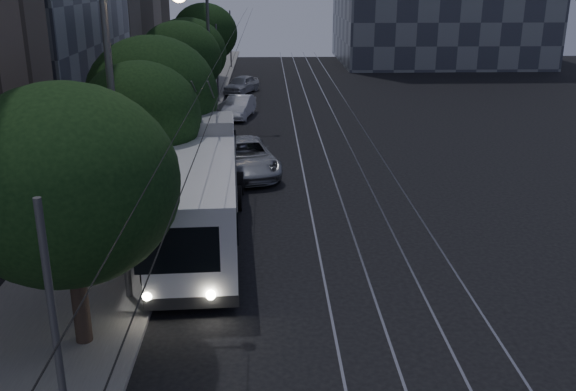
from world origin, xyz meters
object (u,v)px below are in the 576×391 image
at_px(pickup_silver, 244,157).
at_px(car_white_c, 239,107).
at_px(car_white_a, 218,142).
at_px(car_white_b, 228,111).
at_px(streetlamp_near, 128,116).
at_px(car_white_d, 242,84).
at_px(streetlamp_far, 215,24).
at_px(trolleybus, 200,189).

relative_size(pickup_silver, car_white_c, 1.36).
distance_m(pickup_silver, car_white_c, 13.54).
relative_size(car_white_a, car_white_c, 0.84).
height_order(car_white_b, streetlamp_near, streetlamp_near).
xyz_separation_m(car_white_b, car_white_d, (0.57, 10.54, 0.13)).
bearing_deg(streetlamp_near, streetlamp_far, 88.54).
bearing_deg(car_white_a, streetlamp_far, 85.09).
bearing_deg(car_white_a, car_white_c, 76.47).
bearing_deg(car_white_a, car_white_d, 79.36).
xyz_separation_m(trolleybus, car_white_a, (-0.20, 11.86, -1.16)).
distance_m(car_white_c, car_white_d, 9.96).
distance_m(trolleybus, car_white_c, 21.52).
bearing_deg(car_white_b, pickup_silver, -60.36).
bearing_deg(car_white_b, car_white_d, 109.85).
bearing_deg(car_white_b, streetlamp_near, -69.61).
xyz_separation_m(trolleybus, car_white_c, (0.61, 21.48, -1.06)).
bearing_deg(car_white_c, car_white_d, 101.04).
bearing_deg(trolleybus, car_white_d, 86.14).
height_order(car_white_a, streetlamp_far, streetlamp_far).
bearing_deg(car_white_c, pickup_silver, -76.50).
distance_m(car_white_a, streetlamp_near, 17.93).
bearing_deg(car_white_a, car_white_b, 80.74).
bearing_deg(streetlamp_far, streetlamp_near, -91.46).
distance_m(car_white_a, car_white_b, 9.04).
bearing_deg(car_white_c, car_white_a, -84.65).
relative_size(car_white_a, car_white_b, 0.92).
distance_m(pickup_silver, car_white_b, 13.03).
bearing_deg(streetlamp_far, car_white_b, 73.61).
height_order(pickup_silver, streetlamp_near, streetlamp_near).
height_order(car_white_a, streetlamp_near, streetlamp_near).
bearing_deg(trolleybus, pickup_silver, 77.00).
bearing_deg(pickup_silver, car_white_b, 83.87).
xyz_separation_m(pickup_silver, car_white_a, (-1.60, 3.90, -0.21)).
distance_m(car_white_d, streetlamp_near, 37.12).
xyz_separation_m(car_white_c, car_white_d, (-0.15, 9.96, -0.01)).
relative_size(car_white_a, car_white_d, 0.89).
bearing_deg(trolleybus, streetlamp_near, -106.74).
distance_m(trolleybus, car_white_d, 31.46).
bearing_deg(car_white_b, trolleybus, -66.72).
height_order(trolleybus, car_white_c, trolleybus).
height_order(pickup_silver, car_white_c, pickup_silver).
xyz_separation_m(car_white_a, car_white_d, (0.66, 19.58, 0.08)).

